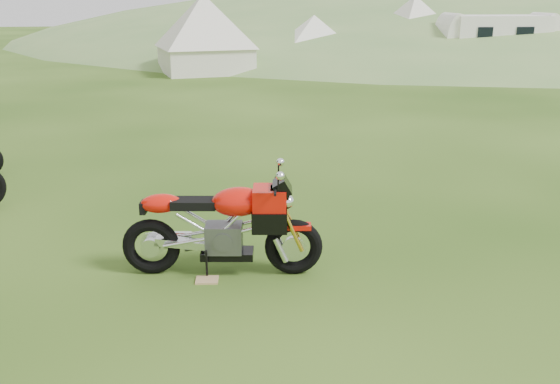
{
  "coord_description": "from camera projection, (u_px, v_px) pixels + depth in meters",
  "views": [
    {
      "loc": [
        -0.99,
        -5.88,
        3.01
      ],
      "look_at": [
        0.05,
        0.4,
        0.99
      ],
      "focal_mm": 40.0,
      "sensor_mm": 36.0,
      "label": 1
    }
  ],
  "objects": [
    {
      "name": "sport_motorcycle",
      "position": [
        222.0,
        220.0,
        6.86
      ],
      "size": [
        2.18,
        0.88,
        1.27
      ],
      "primitive_type": null,
      "rotation": [
        0.0,
        0.0,
        -0.17
      ],
      "color": "red",
      "rests_on": "ground"
    },
    {
      "name": "caravan",
      "position": [
        496.0,
        42.0,
        25.72
      ],
      "size": [
        4.94,
        2.52,
        2.24
      ],
      "primitive_type": null,
      "rotation": [
        0.0,
        0.0,
        -0.08
      ],
      "color": "white",
      "rests_on": "ground"
    },
    {
      "name": "tent_left",
      "position": [
        204.0,
        36.0,
        24.71
      ],
      "size": [
        3.81,
        3.81,
        2.87
      ],
      "primitive_type": null,
      "rotation": [
        0.0,
        0.0,
        0.16
      ],
      "color": "white",
      "rests_on": "ground"
    },
    {
      "name": "tent_right",
      "position": [
        413.0,
        31.0,
        28.4
      ],
      "size": [
        3.94,
        3.94,
        2.83
      ],
      "primitive_type": null,
      "rotation": [
        0.0,
        0.0,
        0.24
      ],
      "color": "silver",
      "rests_on": "ground"
    },
    {
      "name": "hillside",
      "position": [
        503.0,
        35.0,
        47.92
      ],
      "size": [
        80.0,
        64.0,
        8.0
      ],
      "primitive_type": "ellipsoid",
      "color": "#5D8945",
      "rests_on": "ground"
    },
    {
      "name": "hedgerow",
      "position": [
        503.0,
        35.0,
        47.92
      ],
      "size": [
        36.0,
        1.2,
        8.6
      ],
      "primitive_type": null,
      "color": "black",
      "rests_on": "ground"
    },
    {
      "name": "tent_mid",
      "position": [
        314.0,
        39.0,
        26.96
      ],
      "size": [
        2.85,
        2.85,
        2.34
      ],
      "primitive_type": null,
      "rotation": [
        0.0,
        0.0,
        0.06
      ],
      "color": "white",
      "rests_on": "ground"
    },
    {
      "name": "ground",
      "position": [
        282.0,
        292.0,
        6.59
      ],
      "size": [
        120.0,
        120.0,
        0.0
      ],
      "primitive_type": "plane",
      "color": "#1E3F0D",
      "rests_on": "ground"
    },
    {
      "name": "plywood_board",
      "position": [
        207.0,
        280.0,
        6.85
      ],
      "size": [
        0.27,
        0.23,
        0.02
      ],
      "primitive_type": "cube",
      "rotation": [
        0.0,
        0.0,
        -0.14
      ],
      "color": "tan",
      "rests_on": "ground"
    }
  ]
}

